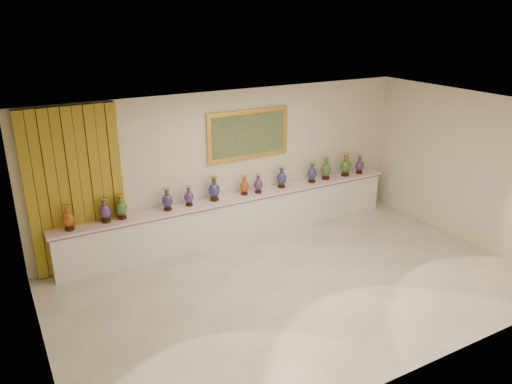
{
  "coord_description": "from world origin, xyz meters",
  "views": [
    {
      "loc": [
        -4.25,
        -6.14,
        4.47
      ],
      "look_at": [
        0.13,
        1.7,
        1.15
      ],
      "focal_mm": 35.0,
      "sensor_mm": 36.0,
      "label": 1
    }
  ],
  "objects_px": {
    "vase_1": "(105,211)",
    "vase_2": "(121,208)",
    "vase_0": "(68,219)",
    "counter": "(237,217)"
  },
  "relations": [
    {
      "from": "vase_1",
      "to": "vase_0",
      "type": "bearing_deg",
      "value": -176.75
    },
    {
      "from": "vase_0",
      "to": "vase_1",
      "type": "xyz_separation_m",
      "value": [
        0.63,
        0.04,
        -0.0
      ]
    },
    {
      "from": "vase_1",
      "to": "vase_2",
      "type": "height_order",
      "value": "vase_2"
    },
    {
      "from": "vase_2",
      "to": "vase_0",
      "type": "bearing_deg",
      "value": -176.9
    },
    {
      "from": "vase_0",
      "to": "vase_2",
      "type": "height_order",
      "value": "vase_2"
    },
    {
      "from": "vase_2",
      "to": "vase_1",
      "type": "bearing_deg",
      "value": -177.21
    },
    {
      "from": "vase_1",
      "to": "vase_2",
      "type": "xyz_separation_m",
      "value": [
        0.29,
        0.01,
        0.0
      ]
    },
    {
      "from": "vase_0",
      "to": "vase_2",
      "type": "xyz_separation_m",
      "value": [
        0.92,
        0.05,
        0.0
      ]
    },
    {
      "from": "counter",
      "to": "vase_0",
      "type": "distance_m",
      "value": 3.31
    },
    {
      "from": "counter",
      "to": "vase_1",
      "type": "height_order",
      "value": "vase_1"
    }
  ]
}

